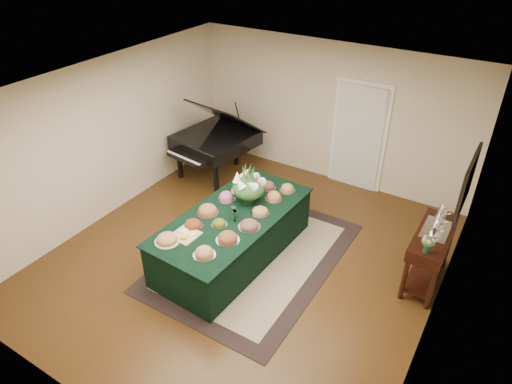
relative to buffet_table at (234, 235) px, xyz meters
The scene contains 14 objects.
ground 0.43m from the buffet_table, 13.01° to the left, with size 6.00×6.00×0.00m, color black.
area_rug 0.49m from the buffet_table, 23.21° to the left, with size 2.36×3.30×0.01m.
kitchen_doorway 3.18m from the buffet_table, 75.25° to the left, with size 1.05×0.07×2.10m.
buffet_table is the anchor object (origin of this frame).
food_platters 0.43m from the buffet_table, 155.34° to the left, with size 1.12×2.34×0.13m.
cutting_board 0.90m from the buffet_table, 110.75° to the right, with size 0.37×0.37×0.10m.
green_goblets 0.49m from the buffet_table, 43.68° to the right, with size 0.15×0.15×0.18m.
floral_centerpiece 0.81m from the buffet_table, 89.43° to the left, with size 0.51×0.51×0.51m.
grand_piano 2.59m from the buffet_table, 131.66° to the left, with size 1.57×1.70×1.62m.
wicker_basket 1.72m from the buffet_table, 109.94° to the left, with size 0.43×0.43×0.27m, color olive.
mahogany_sideboard 2.87m from the buffet_table, 19.39° to the left, with size 0.45×1.18×0.89m.
tea_service 2.96m from the buffet_table, 21.51° to the left, with size 0.34×0.58×0.30m.
pink_bouquet 2.81m from the buffet_table, ahead, with size 0.19×0.19×0.25m.
wall_painting 3.35m from the buffet_table, 18.01° to the left, with size 0.05×0.95×0.75m.
Camera 1 is at (3.02, -4.61, 4.67)m, focal length 32.00 mm.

